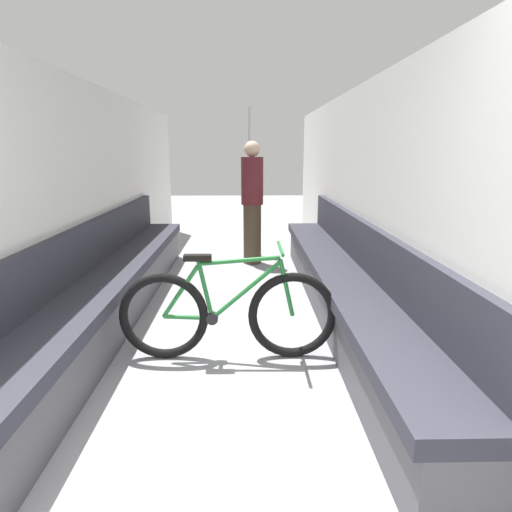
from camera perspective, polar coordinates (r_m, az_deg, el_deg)
wall_left at (r=4.48m, az=-21.20°, el=6.35°), size 0.10×9.62×2.17m
wall_right at (r=4.37m, az=14.38°, el=6.68°), size 0.10×9.62×2.17m
bench_seat_row_left at (r=4.42m, az=-17.61°, el=-3.80°), size 0.50×5.15×0.91m
bench_seat_row_right at (r=4.34m, az=10.77°, el=-3.73°), size 0.50×5.15×0.91m
bicycle at (r=3.44m, az=-3.52°, el=-7.22°), size 1.63×0.46×0.86m
grab_pole_near at (r=6.91m, az=-0.80°, el=8.98°), size 0.08×0.08×2.15m
passenger_standing at (r=6.26m, az=-0.47°, el=6.82°), size 0.30×0.30×1.67m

